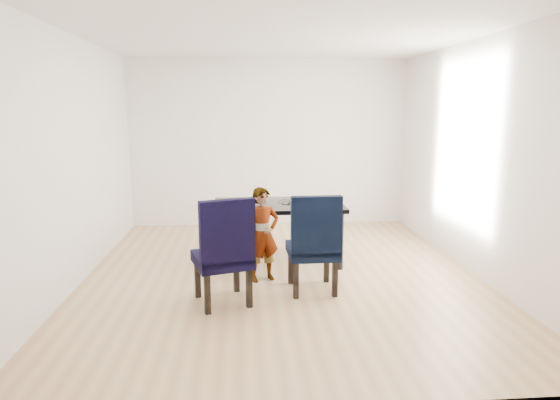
{
  "coord_description": "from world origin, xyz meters",
  "views": [
    {
      "loc": [
        -0.42,
        -5.18,
        1.9
      ],
      "look_at": [
        0.0,
        0.2,
        0.85
      ],
      "focal_mm": 30.0,
      "sensor_mm": 36.0,
      "label": 1
    }
  ],
  "objects": [
    {
      "name": "chair_left",
      "position": [
        -0.65,
        -0.74,
        0.54
      ],
      "size": [
        0.66,
        0.67,
        1.08
      ],
      "primitive_type": "cube",
      "rotation": [
        0.0,
        0.0,
        0.3
      ],
      "color": "black",
      "rests_on": "floor"
    },
    {
      "name": "laptop",
      "position": [
        0.3,
        0.44,
        0.76
      ],
      "size": [
        0.32,
        0.23,
        0.02
      ],
      "primitive_type": "imported",
      "rotation": [
        0.0,
        0.0,
        3.27
      ],
      "color": "black",
      "rests_on": "dining_table"
    },
    {
      "name": "child",
      "position": [
        -0.22,
        -0.15,
        0.53
      ],
      "size": [
        0.45,
        0.38,
        1.06
      ],
      "primitive_type": "imported",
      "rotation": [
        0.0,
        0.0,
        0.37
      ],
      "color": "#FE3A15",
      "rests_on": "floor"
    },
    {
      "name": "dining_table",
      "position": [
        0.0,
        0.5,
        0.38
      ],
      "size": [
        1.6,
        0.9,
        0.75
      ],
      "primitive_type": "cube",
      "color": "black",
      "rests_on": "floor"
    },
    {
      "name": "wall_back",
      "position": [
        0.0,
        2.5,
        1.35
      ],
      "size": [
        4.5,
        0.01,
        2.7
      ],
      "primitive_type": "cube",
      "color": "white",
      "rests_on": "ground"
    },
    {
      "name": "ceiling",
      "position": [
        0.0,
        0.0,
        2.71
      ],
      "size": [
        4.5,
        5.0,
        0.01
      ],
      "primitive_type": "cube",
      "color": "white",
      "rests_on": "wall_back"
    },
    {
      "name": "plate",
      "position": [
        -0.42,
        0.15,
        0.76
      ],
      "size": [
        0.31,
        0.31,
        0.02
      ],
      "primitive_type": "cylinder",
      "rotation": [
        0.0,
        0.0,
        -0.06
      ],
      "color": "white",
      "rests_on": "dining_table"
    },
    {
      "name": "wall_left",
      "position": [
        -2.25,
        0.0,
        1.35
      ],
      "size": [
        0.01,
        5.0,
        2.7
      ],
      "primitive_type": "cube",
      "color": "silver",
      "rests_on": "ground"
    },
    {
      "name": "cable_tangle",
      "position": [
        0.1,
        0.47,
        0.75
      ],
      "size": [
        0.17,
        0.17,
        0.01
      ],
      "primitive_type": "torus",
      "rotation": [
        0.0,
        0.0,
        0.4
      ],
      "color": "black",
      "rests_on": "dining_table"
    },
    {
      "name": "floor",
      "position": [
        0.0,
        0.0,
        -0.01
      ],
      "size": [
        4.5,
        5.0,
        0.01
      ],
      "primitive_type": "cube",
      "color": "tan",
      "rests_on": "ground"
    },
    {
      "name": "wall_front",
      "position": [
        0.0,
        -2.5,
        1.35
      ],
      "size": [
        4.5,
        0.01,
        2.7
      ],
      "primitive_type": "cube",
      "color": "silver",
      "rests_on": "ground"
    },
    {
      "name": "sandwich",
      "position": [
        -0.41,
        0.16,
        0.8
      ],
      "size": [
        0.17,
        0.1,
        0.06
      ],
      "primitive_type": "ellipsoid",
      "rotation": [
        0.0,
        0.0,
        0.19
      ],
      "color": "gold",
      "rests_on": "plate"
    },
    {
      "name": "chair_right",
      "position": [
        0.29,
        -0.49,
        0.53
      ],
      "size": [
        0.52,
        0.54,
        1.06
      ],
      "primitive_type": "cube",
      "rotation": [
        0.0,
        0.0,
        0.03
      ],
      "color": "black",
      "rests_on": "floor"
    },
    {
      "name": "wall_right",
      "position": [
        2.25,
        0.0,
        1.35
      ],
      "size": [
        0.01,
        5.0,
        2.7
      ],
      "primitive_type": "cube",
      "color": "white",
      "rests_on": "ground"
    }
  ]
}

